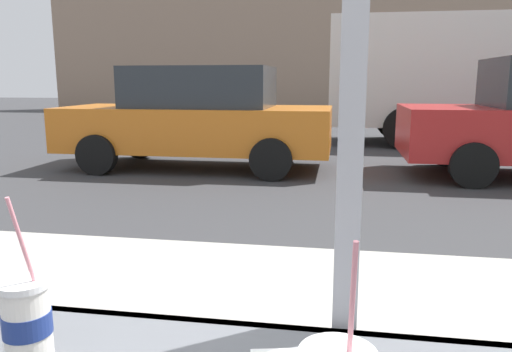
% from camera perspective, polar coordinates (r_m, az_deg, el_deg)
% --- Properties ---
extents(ground_plane, '(60.00, 60.00, 0.00)m').
position_cam_1_polar(ground_plane, '(9.04, 9.57, 1.40)').
color(ground_plane, '#38383A').
extents(sidewalk_strip, '(16.00, 2.80, 0.12)m').
position_cam_1_polar(sidewalk_strip, '(2.89, 9.24, -18.59)').
color(sidewalk_strip, '#B2ADA3').
rests_on(sidewalk_strip, ground).
extents(building_facade_far, '(28.00, 1.20, 5.42)m').
position_cam_1_polar(building_facade_far, '(23.79, 9.88, 13.78)').
color(building_facade_far, gray).
rests_on(building_facade_far, ground).
extents(soda_cup_left, '(0.09, 0.09, 0.31)m').
position_cam_1_polar(soda_cup_left, '(1.00, -24.79, -14.94)').
color(soda_cup_left, white).
rests_on(soda_cup_left, window_counter).
extents(parked_car_orange, '(4.47, 1.93, 1.69)m').
position_cam_1_polar(parked_car_orange, '(8.44, -6.68, 6.71)').
color(parked_car_orange, orange).
rests_on(parked_car_orange, ground).
extents(box_truck, '(6.90, 2.44, 2.87)m').
position_cam_1_polar(box_truck, '(12.57, 24.09, 10.49)').
color(box_truck, silver).
rests_on(box_truck, ground).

